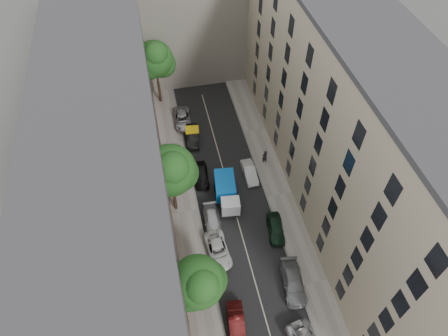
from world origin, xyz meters
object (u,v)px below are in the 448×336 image
object	(u,v)px
tarp_truck	(226,192)
pedestrian	(265,156)
tree_near	(199,284)
lamp_post	(202,275)
car_left_5	(193,136)
car_left_3	(212,221)
car_right_3	(249,172)
tree_far	(156,61)
car_right_2	(276,229)
tree_mid	(171,172)
car_left_1	(236,323)
car_right_1	(293,283)
car_left_6	(182,119)
car_left_2	(218,250)
car_left_4	(201,175)

from	to	relation	value
tarp_truck	pedestrian	world-z (taller)	tarp_truck
tarp_truck	tree_near	world-z (taller)	tree_near
tarp_truck	lamp_post	size ratio (longest dim) A/B	0.93
car_left_5	pedestrian	distance (m)	9.83
car_left_3	car_right_3	bearing A→B (deg)	49.10
tree_far	lamp_post	bearing A→B (deg)	-88.64
tree_near	car_right_2	bearing A→B (deg)	35.33
tarp_truck	tree_mid	world-z (taller)	tree_mid
tarp_truck	tree_near	distance (m)	13.45
car_left_5	car_left_1	bearing A→B (deg)	-83.35
car_left_3	pedestrian	size ratio (longest dim) A/B	2.27
car_right_1	pedestrian	xyz separation A→B (m)	(1.73, 16.07, 0.41)
tarp_truck	car_left_3	world-z (taller)	tarp_truck
car_right_3	lamp_post	distance (m)	15.93
car_left_6	tree_mid	xyz separation A→B (m)	(-2.70, -14.02, 5.86)
car_left_3	pedestrian	distance (m)	10.95
car_left_6	car_left_2	bearing A→B (deg)	-86.37
car_left_1	lamp_post	world-z (taller)	lamp_post
car_left_5	lamp_post	xyz separation A→B (m)	(-2.40, -20.74, 3.22)
car_right_2	lamp_post	bearing A→B (deg)	-141.56
tarp_truck	car_left_6	distance (m)	14.20
car_left_1	car_left_4	distance (m)	17.76
tarp_truck	car_left_2	world-z (taller)	tarp_truck
car_right_2	tree_far	world-z (taller)	tree_far
car_right_1	car_right_2	xyz separation A→B (m)	(0.15, 6.20, -0.02)
car_left_6	car_right_1	distance (m)	26.36
car_right_3	tree_far	distance (m)	19.16
tarp_truck	car_right_3	world-z (taller)	tarp_truck
tree_near	tree_mid	bearing A→B (deg)	93.53
tree_near	car_left_4	bearing A→B (deg)	79.98
car_left_2	car_right_2	distance (m)	6.66
car_left_1	tree_near	size ratio (longest dim) A/B	0.52
car_left_4	lamp_post	xyz separation A→B (m)	(-2.35, -14.11, 3.24)
car_left_1	pedestrian	bearing A→B (deg)	73.04
car_right_2	car_left_5	bearing A→B (deg)	120.43
car_left_3	tree_near	size ratio (longest dim) A/B	0.56
car_left_1	car_right_3	xyz separation A→B (m)	(5.65, 17.00, -0.03)
car_right_2	pedestrian	bearing A→B (deg)	89.02
car_left_1	car_left_4	size ratio (longest dim) A/B	1.00
tarp_truck	car_left_2	distance (m)	6.98
tarp_truck	car_right_2	distance (m)	6.83
tree_far	car_left_3	bearing A→B (deg)	-81.91
car_left_3	tree_mid	size ratio (longest dim) A/B	0.46
car_right_1	lamp_post	size ratio (longest dim) A/B	0.80
car_right_3	tree_near	distance (m)	17.60
car_left_3	tree_far	bearing A→B (deg)	101.54
car_left_2	car_right_1	size ratio (longest dim) A/B	0.96
car_right_3	car_left_2	bearing A→B (deg)	-122.26
car_left_3	car_left_6	world-z (taller)	car_left_6
lamp_post	pedestrian	size ratio (longest dim) A/B	3.17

